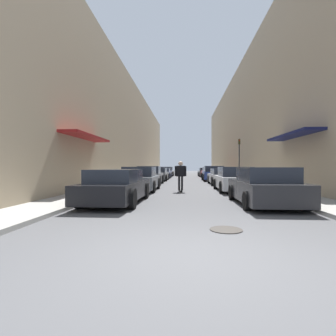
# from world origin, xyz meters

# --- Properties ---
(ground) EXTENTS (115.60, 115.60, 0.00)m
(ground) POSITION_xyz_m (0.00, 21.02, 0.00)
(ground) COLOR #515154
(curb_strip_left) EXTENTS (1.80, 52.55, 0.12)m
(curb_strip_left) POSITION_xyz_m (-4.66, 26.27, 0.06)
(curb_strip_left) COLOR #A3A099
(curb_strip_left) RESTS_ON ground
(curb_strip_right) EXTENTS (1.80, 52.55, 0.12)m
(curb_strip_right) POSITION_xyz_m (4.66, 26.27, 0.06)
(curb_strip_right) COLOR #A3A099
(curb_strip_right) RESTS_ON ground
(building_row_left) EXTENTS (4.90, 52.55, 10.45)m
(building_row_left) POSITION_xyz_m (-7.56, 26.27, 5.22)
(building_row_left) COLOR tan
(building_row_left) RESTS_ON ground
(building_row_right) EXTENTS (4.90, 52.55, 12.01)m
(building_row_right) POSITION_xyz_m (7.56, 26.27, 6.01)
(building_row_right) COLOR tan
(building_row_right) RESTS_ON ground
(parked_car_left_0) EXTENTS (1.94, 4.69, 1.27)m
(parked_car_left_0) POSITION_xyz_m (-2.67, 5.68, 0.62)
(parked_car_left_0) COLOR black
(parked_car_left_0) RESTS_ON ground
(parked_car_left_1) EXTENTS (1.97, 4.04, 1.36)m
(parked_car_left_1) POSITION_xyz_m (-2.64, 10.72, 0.65)
(parked_car_left_1) COLOR gray
(parked_car_left_1) RESTS_ON ground
(parked_car_left_2) EXTENTS (1.90, 4.13, 1.40)m
(parked_car_left_2) POSITION_xyz_m (-2.79, 15.72, 0.67)
(parked_car_left_2) COLOR #515459
(parked_car_left_2) RESTS_ON ground
(parked_car_left_3) EXTENTS (1.87, 4.48, 1.25)m
(parked_car_left_3) POSITION_xyz_m (-2.70, 21.51, 0.61)
(parked_car_left_3) COLOR #515459
(parked_car_left_3) RESTS_ON ground
(parked_car_left_4) EXTENTS (1.85, 4.77, 1.18)m
(parked_car_left_4) POSITION_xyz_m (-2.68, 27.18, 0.58)
(parked_car_left_4) COLOR navy
(parked_car_left_4) RESTS_ON ground
(parked_car_left_5) EXTENTS (2.00, 4.62, 1.33)m
(parked_car_left_5) POSITION_xyz_m (-2.71, 33.29, 0.64)
(parked_car_left_5) COLOR #B7B7BC
(parked_car_left_5) RESTS_ON ground
(parked_car_right_0) EXTENTS (2.00, 4.33, 1.35)m
(parked_car_right_0) POSITION_xyz_m (2.74, 5.60, 0.64)
(parked_car_right_0) COLOR #232326
(parked_car_right_0) RESTS_ON ground
(parked_car_right_1) EXTENTS (1.93, 4.35, 1.35)m
(parked_car_right_1) POSITION_xyz_m (2.62, 10.79, 0.65)
(parked_car_right_1) COLOR silver
(parked_car_right_1) RESTS_ON ground
(parked_car_right_2) EXTENTS (2.03, 4.57, 1.21)m
(parked_car_right_2) POSITION_xyz_m (2.77, 16.10, 0.60)
(parked_car_right_2) COLOR #B7B7BC
(parked_car_right_2) RESTS_ON ground
(parked_car_right_3) EXTENTS (2.08, 4.14, 1.42)m
(parked_car_right_3) POSITION_xyz_m (2.62, 21.51, 0.68)
(parked_car_right_3) COLOR navy
(parked_car_right_3) RESTS_ON ground
(parked_car_right_4) EXTENTS (1.96, 4.59, 1.31)m
(parked_car_right_4) POSITION_xyz_m (2.82, 27.16, 0.63)
(parked_car_right_4) COLOR maroon
(parked_car_right_4) RESTS_ON ground
(parked_car_right_5) EXTENTS (1.96, 4.67, 1.19)m
(parked_car_right_5) POSITION_xyz_m (2.71, 32.50, 0.59)
(parked_car_right_5) COLOR #515459
(parked_car_right_5) RESTS_ON ground
(skateboarder) EXTENTS (0.63, 0.78, 1.66)m
(skateboarder) POSITION_xyz_m (-0.35, 10.23, 1.02)
(skateboarder) COLOR black
(skateboarder) RESTS_ON ground
(manhole_cover) EXTENTS (0.70, 0.70, 0.02)m
(manhole_cover) POSITION_xyz_m (0.78, 1.72, 0.01)
(manhole_cover) COLOR #332D28
(manhole_cover) RESTS_ON ground
(traffic_light) EXTENTS (0.16, 0.22, 3.66)m
(traffic_light) POSITION_xyz_m (4.65, 19.33, 2.37)
(traffic_light) COLOR #2D2D2D
(traffic_light) RESTS_ON curb_strip_right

